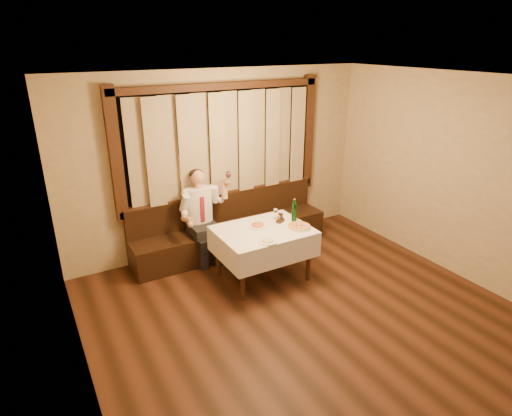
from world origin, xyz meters
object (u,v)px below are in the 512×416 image
cruet_caddy (280,219)px  pasta_red (257,224)px  pasta_cream (268,240)px  green_bottle (294,211)px  banquette (231,232)px  pizza (299,226)px  dining_table (263,236)px  seated_man (201,209)px

cruet_caddy → pasta_red: bearing=151.1°
pasta_cream → green_bottle: 0.80m
banquette → pizza: bearing=-69.2°
dining_table → seated_man: size_ratio=0.89×
green_bottle → seated_man: bearing=139.3°
green_bottle → seated_man: size_ratio=0.24×
dining_table → banquette: bearing=90.0°
dining_table → pasta_red: pasta_red is taller
cruet_caddy → pizza: bearing=-89.7°
banquette → cruet_caddy: (0.34, -0.93, 0.50)m
pizza → cruet_caddy: cruet_caddy is taller
pasta_cream → green_bottle: (0.68, 0.41, 0.11)m
pasta_cream → green_bottle: size_ratio=0.73×
green_bottle → banquette: bearing=118.2°
pasta_red → seated_man: (-0.50, 0.81, 0.03)m
pizza → pasta_red: pasta_red is taller
dining_table → pasta_red: (-0.02, 0.12, 0.14)m
pasta_red → green_bottle: size_ratio=0.85×
banquette → pizza: (0.46, -1.22, 0.46)m
dining_table → green_bottle: 0.59m
dining_table → seated_man: (-0.52, 0.93, 0.17)m
green_bottle → seated_man: 1.38m
banquette → green_bottle: bearing=-61.8°
cruet_caddy → dining_table: bearing=171.2°
pasta_red → cruet_caddy: cruet_caddy is taller
pizza → seated_man: bearing=130.9°
dining_table → green_bottle: bearing=3.7°
pasta_red → green_bottle: bearing=-9.0°
pizza → green_bottle: 0.27m
seated_man → cruet_caddy: bearing=-44.7°
dining_table → green_bottle: size_ratio=3.76×
banquette → pasta_red: size_ratio=11.20×
pasta_red → pasta_cream: 0.51m
seated_man → pizza: bearing=-49.1°
banquette → cruet_caddy: size_ratio=22.12×
pizza → green_bottle: size_ratio=0.99×
pasta_cream → seated_man: size_ratio=0.17×
seated_man → pasta_red: bearing=-58.6°
pizza → pasta_cream: bearing=-163.9°
dining_table → seated_man: seated_man is taller
banquette → pasta_cream: size_ratio=13.00×
pizza → cruet_caddy: 0.31m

